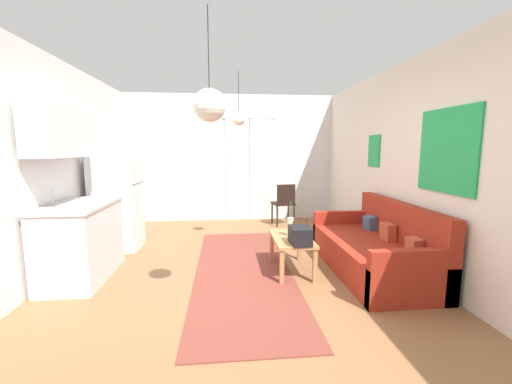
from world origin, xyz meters
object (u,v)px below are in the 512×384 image
object	(u,v)px
refrigerator	(117,196)
pendant_lamp_far	(239,119)
bamboo_vase	(290,227)
pendant_lamp_near	(210,105)
handbag	(300,235)
accent_chair	(284,202)
couch	(377,251)
coffee_table	(292,242)

from	to	relation	value
refrigerator	pendant_lamp_far	distance (m)	2.23
bamboo_vase	refrigerator	world-z (taller)	refrigerator
pendant_lamp_near	pendant_lamp_far	world-z (taller)	same
handbag	pendant_lamp_far	size ratio (longest dim) A/B	0.41
pendant_lamp_far	accent_chair	bearing A→B (deg)	54.98
couch	refrigerator	world-z (taller)	refrigerator
bamboo_vase	accent_chair	distance (m)	2.39
coffee_table	accent_chair	distance (m)	2.44
coffee_table	bamboo_vase	bearing A→B (deg)	97.03
coffee_table	handbag	xyz separation A→B (m)	(0.04, -0.29, 0.17)
couch	handbag	distance (m)	1.09
coffee_table	pendant_lamp_near	bearing A→B (deg)	-129.88
pendant_lamp_near	pendant_lamp_far	size ratio (longest dim) A/B	1.15
coffee_table	handbag	bearing A→B (deg)	-82.42
coffee_table	pendant_lamp_near	size ratio (longest dim) A/B	0.94
couch	accent_chair	size ratio (longest dim) A/B	2.34
handbag	pendant_lamp_near	distance (m)	1.90
refrigerator	accent_chair	distance (m)	3.13
bamboo_vase	refrigerator	bearing A→B (deg)	155.53
coffee_table	refrigerator	size ratio (longest dim) A/B	0.51
couch	coffee_table	bearing A→B (deg)	173.73
coffee_table	pendant_lamp_near	distance (m)	2.14
coffee_table	handbag	distance (m)	0.34
couch	handbag	world-z (taller)	couch
pendant_lamp_near	accent_chair	bearing A→B (deg)	69.76
coffee_table	accent_chair	world-z (taller)	accent_chair
handbag	refrigerator	bearing A→B (deg)	149.82
coffee_table	pendant_lamp_far	world-z (taller)	pendant_lamp_far
couch	accent_chair	xyz separation A→B (m)	(-0.73, 2.53, 0.21)
refrigerator	coffee_table	bearing A→B (deg)	-25.44
couch	refrigerator	bearing A→B (deg)	159.93
refrigerator	pendant_lamp_near	xyz separation A→B (m)	(1.55, -2.34, 1.08)
bamboo_vase	pendant_lamp_near	xyz separation A→B (m)	(-0.95, -1.20, 1.35)
pendant_lamp_near	refrigerator	bearing A→B (deg)	123.58
accent_chair	pendant_lamp_far	distance (m)	2.28
couch	pendant_lamp_near	distance (m)	2.82
handbag	pendant_lamp_near	size ratio (longest dim) A/B	0.35
handbag	bamboo_vase	bearing A→B (deg)	97.49
couch	coffee_table	size ratio (longest dim) A/B	2.31
couch	refrigerator	distance (m)	3.86
bamboo_vase	pendant_lamp_near	bearing A→B (deg)	-128.38
refrigerator	accent_chair	size ratio (longest dim) A/B	1.97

